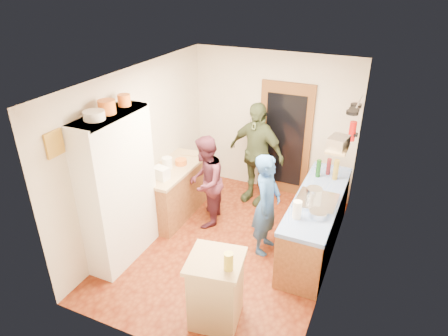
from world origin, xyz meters
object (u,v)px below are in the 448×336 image
Objects in this scene: right_counter_base at (315,224)px; person_back at (256,154)px; person_left at (208,181)px; person_hob at (268,206)px; hutch_body at (119,190)px; island_base at (216,292)px.

person_back reaches higher than right_counter_base.
person_hob is at bearing 59.38° from person_left.
hutch_body reaches higher than person_left.
person_left reaches higher than island_base.
hutch_body reaches higher than person_hob.
island_base is 0.55× the size of person_hob.
person_left is at bearing -102.34° from person_back.
hutch_body is 1.00× the size of right_counter_base.
person_left is at bearing 73.88° from person_hob.
person_left is 0.83× the size of person_back.
right_counter_base is (2.50, 1.30, -0.68)m from hutch_body.
person_back is at bearing 27.19° from person_hob.
right_counter_base is at bearing -22.18° from person_back.
right_counter_base is 1.41× the size of person_hob.
hutch_body is at bearing 161.88° from island_base.
person_back is at bearing 139.91° from person_left.
person_hob is 1.47m from person_back.
person_hob is at bearing 26.58° from hutch_body.
right_counter_base is 0.82m from person_hob.
person_hob reaches higher than person_left.
person_hob is (0.12, 1.50, 0.35)m from island_base.
person_back is (-1.29, 0.94, 0.51)m from right_counter_base.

